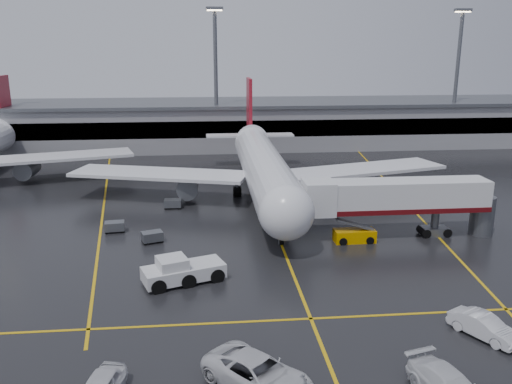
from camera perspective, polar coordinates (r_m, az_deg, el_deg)
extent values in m
plane|color=black|center=(59.20, 1.74, -3.18)|extent=(220.00, 220.00, 0.00)
cube|color=gold|center=(59.20, 1.74, -3.17)|extent=(0.25, 90.00, 0.02)
cube|color=gold|center=(39.21, 5.88, -13.33)|extent=(60.00, 0.25, 0.02)
cube|color=gold|center=(69.51, -15.93, -0.96)|extent=(9.99, 69.35, 0.02)
cube|color=gold|center=(72.81, 14.93, -0.16)|extent=(7.57, 69.64, 0.02)
cube|color=gray|center=(104.99, -1.55, 7.19)|extent=(120.00, 18.00, 8.00)
cube|color=black|center=(96.23, -1.18, 6.76)|extent=(120.00, 0.40, 3.00)
cube|color=#595B60|center=(104.47, -1.56, 9.53)|extent=(122.00, 19.00, 0.60)
cylinder|color=#595B60|center=(97.93, -4.31, 11.57)|extent=(0.70, 0.70, 25.00)
cube|color=#595B60|center=(97.94, -4.47, 19.01)|extent=(3.00, 1.20, 0.50)
cube|color=#FFE5B2|center=(97.92, -4.46, 18.83)|extent=(2.60, 0.90, 0.20)
cylinder|color=#595B60|center=(108.68, 20.63, 11.03)|extent=(0.70, 0.70, 25.00)
cube|color=#595B60|center=(108.69, 21.28, 17.70)|extent=(3.00, 1.20, 0.50)
cube|color=#FFE5B2|center=(108.68, 21.26, 17.54)|extent=(2.60, 0.90, 0.20)
cylinder|color=silver|center=(65.73, 0.90, 2.50)|extent=(5.20, 36.00, 5.20)
sphere|color=silver|center=(48.49, 3.26, -2.19)|extent=(5.20, 5.20, 5.20)
cone|color=silver|center=(86.14, -0.66, 5.96)|extent=(4.94, 8.00, 4.94)
cube|color=maroon|center=(86.48, -0.73, 9.27)|extent=(0.50, 5.50, 8.50)
cube|color=silver|center=(86.11, -0.66, 6.09)|extent=(14.00, 3.00, 0.25)
cube|color=silver|center=(67.72, -10.30, 1.93)|extent=(22.80, 11.83, 0.40)
cube|color=silver|center=(70.42, 11.29, 2.40)|extent=(22.80, 11.83, 0.40)
cylinder|color=#595B60|center=(66.87, -7.32, 0.65)|extent=(2.60, 4.50, 2.60)
cylinder|color=#595B60|center=(68.88, 8.68, 1.03)|extent=(2.60, 4.50, 2.60)
cylinder|color=#595B60|center=(52.32, 2.72, -4.55)|extent=(0.56, 0.56, 2.00)
cylinder|color=#595B60|center=(69.13, -2.02, 0.40)|extent=(0.56, 0.56, 2.00)
cylinder|color=#595B60|center=(69.79, 3.23, 0.53)|extent=(0.56, 0.56, 2.00)
cylinder|color=black|center=(52.51, 2.71, -5.12)|extent=(0.40, 1.10, 1.10)
cylinder|color=black|center=(69.25, -2.02, 0.04)|extent=(1.00, 1.40, 1.40)
cylinder|color=black|center=(69.91, 3.22, 0.17)|extent=(1.00, 1.40, 1.40)
cone|color=silver|center=(103.72, -25.22, 6.10)|extent=(4.94, 8.00, 4.94)
cube|color=maroon|center=(104.11, -25.35, 8.85)|extent=(0.50, 5.50, 8.50)
cube|color=silver|center=(103.69, -25.23, 6.21)|extent=(14.00, 3.00, 0.25)
cube|color=silver|center=(82.15, -20.85, 3.51)|extent=(22.80, 11.83, 0.40)
cylinder|color=#595B60|center=(82.49, -23.27, 2.31)|extent=(2.60, 4.50, 2.60)
cube|color=silver|center=(55.17, 15.04, -0.32)|extent=(18.00, 3.20, 3.00)
cube|color=#51080C|center=(55.52, 14.95, -1.61)|extent=(18.00, 3.30, 0.50)
cube|color=silver|center=(52.88, 6.69, -0.56)|extent=(3.00, 3.40, 3.30)
cylinder|color=#595B60|center=(57.48, 18.59, -3.00)|extent=(0.80, 0.80, 3.00)
cube|color=#595B60|center=(57.81, 18.50, -3.99)|extent=(2.60, 1.60, 0.90)
cylinder|color=#595B60|center=(59.53, 23.04, -2.31)|extent=(2.40, 2.40, 4.00)
cylinder|color=black|center=(57.37, 17.50, -4.04)|extent=(0.90, 1.80, 0.90)
cylinder|color=black|center=(58.26, 19.50, -3.93)|extent=(0.90, 1.80, 0.90)
cube|color=silver|center=(44.64, -7.74, -8.48)|extent=(7.13, 4.72, 1.14)
cube|color=silver|center=(44.02, -8.97, -7.54)|extent=(2.90, 2.90, 0.95)
cube|color=black|center=(44.02, -8.97, -7.54)|extent=(2.61, 2.61, 0.85)
cylinder|color=black|center=(44.19, -10.80, -9.35)|extent=(2.11, 3.09, 1.23)
cylinder|color=black|center=(44.77, -7.72, -8.87)|extent=(2.11, 3.09, 1.23)
cylinder|color=black|center=(45.48, -4.74, -8.38)|extent=(2.11, 3.09, 1.23)
cube|color=#CD8A00|center=(53.93, 10.48, -4.61)|extent=(4.09, 1.76, 1.24)
cube|color=#595B60|center=(53.55, 10.54, -3.42)|extent=(3.93, 1.09, 1.42)
cylinder|color=black|center=(53.66, 9.08, -4.97)|extent=(0.82, 1.93, 0.79)
cylinder|color=black|center=(54.43, 11.83, -4.82)|extent=(0.82, 1.93, 0.79)
imported|color=silver|center=(31.64, 0.27, -18.91)|extent=(6.97, 7.12, 1.90)
imported|color=silver|center=(39.53, 23.19, -13.06)|extent=(3.79, 4.94, 1.56)
cube|color=#595B60|center=(53.80, -11.04, -4.66)|extent=(2.32, 1.89, 0.90)
cylinder|color=black|center=(53.34, -11.72, -5.41)|extent=(0.40, 0.20, 0.40)
cylinder|color=black|center=(53.68, -10.05, -5.19)|extent=(0.40, 0.20, 0.40)
cylinder|color=black|center=(54.25, -11.97, -5.07)|extent=(0.40, 0.20, 0.40)
cylinder|color=black|center=(54.59, -10.33, -4.85)|extent=(0.40, 0.20, 0.40)
cube|color=#595B60|center=(57.67, -14.88, -3.53)|extent=(2.15, 1.55, 0.90)
cylinder|color=black|center=(57.39, -15.66, -4.18)|extent=(0.40, 0.20, 0.40)
cylinder|color=black|center=(57.31, -14.06, -4.09)|extent=(0.40, 0.20, 0.40)
cylinder|color=black|center=(58.33, -15.62, -3.86)|extent=(0.40, 0.20, 0.40)
cylinder|color=black|center=(58.26, -14.05, -3.77)|extent=(0.40, 0.20, 0.40)
cube|color=#595B60|center=(64.59, -8.89, -1.17)|extent=(2.02, 1.33, 0.90)
cylinder|color=black|center=(64.32, -9.62, -1.72)|extent=(0.40, 0.20, 0.40)
cylinder|color=black|center=(64.19, -8.19, -1.69)|extent=(0.40, 0.20, 0.40)
cylinder|color=black|center=(65.27, -9.54, -1.46)|extent=(0.40, 0.20, 0.40)
cylinder|color=black|center=(65.15, -8.14, -1.43)|extent=(0.40, 0.20, 0.40)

